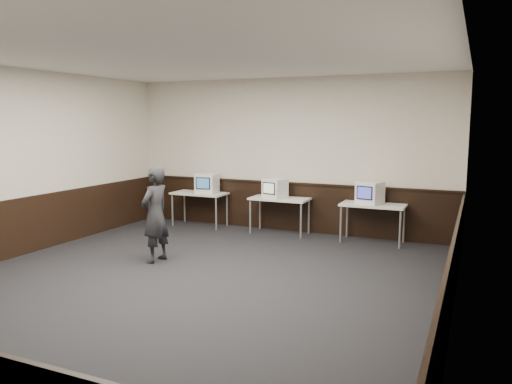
% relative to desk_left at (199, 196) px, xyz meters
% --- Properties ---
extents(floor, '(8.00, 8.00, 0.00)m').
position_rel_desk_left_xyz_m(floor, '(1.90, -3.60, -0.68)').
color(floor, black).
rests_on(floor, ground).
extents(ceiling, '(8.00, 8.00, 0.00)m').
position_rel_desk_left_xyz_m(ceiling, '(1.90, -3.60, 2.52)').
color(ceiling, white).
rests_on(ceiling, back_wall).
extents(back_wall, '(7.00, 0.00, 7.00)m').
position_rel_desk_left_xyz_m(back_wall, '(1.90, 0.40, 0.92)').
color(back_wall, silver).
rests_on(back_wall, ground).
extents(left_wall, '(0.00, 8.00, 8.00)m').
position_rel_desk_left_xyz_m(left_wall, '(-1.60, -3.60, 0.92)').
color(left_wall, silver).
rests_on(left_wall, ground).
extents(right_wall, '(0.00, 8.00, 8.00)m').
position_rel_desk_left_xyz_m(right_wall, '(5.40, -3.60, 0.92)').
color(right_wall, silver).
rests_on(right_wall, ground).
extents(wainscot_back, '(6.98, 0.04, 1.00)m').
position_rel_desk_left_xyz_m(wainscot_back, '(1.90, 0.38, -0.18)').
color(wainscot_back, black).
rests_on(wainscot_back, back_wall).
extents(wainscot_left, '(0.04, 7.98, 1.00)m').
position_rel_desk_left_xyz_m(wainscot_left, '(-1.58, -3.60, -0.18)').
color(wainscot_left, black).
rests_on(wainscot_left, left_wall).
extents(wainscot_right, '(0.04, 7.98, 1.00)m').
position_rel_desk_left_xyz_m(wainscot_right, '(5.38, -3.60, -0.18)').
color(wainscot_right, black).
rests_on(wainscot_right, right_wall).
extents(wainscot_rail, '(6.98, 0.06, 0.04)m').
position_rel_desk_left_xyz_m(wainscot_rail, '(1.90, 0.36, 0.34)').
color(wainscot_rail, black).
rests_on(wainscot_rail, wainscot_back).
extents(desk_left, '(1.20, 0.60, 0.75)m').
position_rel_desk_left_xyz_m(desk_left, '(0.00, 0.00, 0.00)').
color(desk_left, silver).
rests_on(desk_left, ground).
extents(desk_center, '(1.20, 0.60, 0.75)m').
position_rel_desk_left_xyz_m(desk_center, '(1.90, 0.00, 0.00)').
color(desk_center, silver).
rests_on(desk_center, ground).
extents(desk_right, '(1.20, 0.60, 0.75)m').
position_rel_desk_left_xyz_m(desk_right, '(3.80, 0.00, 0.00)').
color(desk_right, silver).
rests_on(desk_right, ground).
extents(emac_left, '(0.49, 0.51, 0.43)m').
position_rel_desk_left_xyz_m(emac_left, '(0.18, 0.02, 0.29)').
color(emac_left, white).
rests_on(emac_left, desk_left).
extents(emac_center, '(0.49, 0.50, 0.40)m').
position_rel_desk_left_xyz_m(emac_center, '(1.81, -0.04, 0.27)').
color(emac_center, white).
rests_on(emac_center, desk_center).
extents(emac_right, '(0.53, 0.54, 0.42)m').
position_rel_desk_left_xyz_m(emac_right, '(3.73, 0.01, 0.28)').
color(emac_right, white).
rests_on(emac_right, desk_right).
extents(person, '(0.42, 0.61, 1.59)m').
position_rel_desk_left_xyz_m(person, '(0.79, -2.75, 0.11)').
color(person, black).
rests_on(person, ground).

